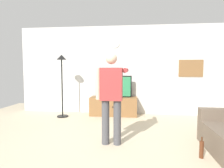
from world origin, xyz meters
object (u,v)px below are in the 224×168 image
Objects in this scene: television at (114,86)px; person_standing_nearer_lamp at (111,93)px; tv_stand at (114,106)px; beverage_bottle at (202,149)px; wall_clock at (115,42)px; framed_picture at (191,68)px; floor_lamp at (62,73)px.

person_standing_nearer_lamp is (0.21, -2.28, 0.08)m from television.
beverage_bottle is at bearing -57.51° from tv_stand.
tv_stand is 1.31× the size of television.
wall_clock is 0.46× the size of framed_picture.
framed_picture reaches higher than tv_stand.
wall_clock is at bearing 90.00° from tv_stand.
tv_stand is 4.12× the size of beverage_bottle.
tv_stand is 2.55m from framed_picture.
framed_picture reaches higher than beverage_bottle.
framed_picture is 3.29m from person_standing_nearer_lamp.
tv_stand is 1.80m from floor_lamp.
person_standing_nearer_lamp is at bearing -48.32° from floor_lamp.
tv_stand is 0.83× the size of person_standing_nearer_lamp.
floor_lamp is at bearing -155.70° from wall_clock.
floor_lamp is (-1.45, -0.36, 1.01)m from tv_stand.
wall_clock is at bearing 119.84° from beverage_bottle.
wall_clock is (-0.00, 0.29, 1.92)m from tv_stand.
floor_lamp is (-1.45, -0.65, -0.91)m from wall_clock.
television is 2.29m from person_standing_nearer_lamp.
floor_lamp is at bearing 131.68° from person_standing_nearer_lamp.
beverage_bottle is (1.47, -0.41, -0.81)m from person_standing_nearer_lamp.
wall_clock is 2.82m from person_standing_nearer_lamp.
floor_lamp reaches higher than beverage_bottle.
floor_lamp is (-3.71, -0.66, -0.12)m from framed_picture.
television is 1.56m from floor_lamp.
floor_lamp is 5.30× the size of beverage_bottle.
tv_stand is 3.13m from beverage_bottle.
person_standing_nearer_lamp is 1.72m from beverage_bottle.
person_standing_nearer_lamp is at bearing -84.51° from tv_stand.
person_standing_nearer_lamp reaches higher than framed_picture.
wall_clock is at bearing -179.87° from framed_picture.
framed_picture is (2.26, 0.25, 0.54)m from television.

